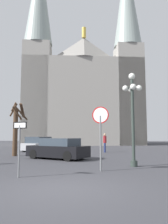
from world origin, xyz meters
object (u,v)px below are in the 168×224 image
at_px(one_way_arrow_sign, 20,141).
at_px(parked_car_far_black, 58,149).
at_px(cathedral, 83,85).
at_px(pedestrian_walking, 105,141).
at_px(street_lamp, 133,108).
at_px(parked_car_near_silver, 39,144).
at_px(stop_sign, 100,125).
at_px(bare_tree, 16,128).

relative_size(one_way_arrow_sign, parked_car_far_black, 0.46).
height_order(cathedral, pedestrian_walking, cathedral).
distance_m(street_lamp, parked_car_far_black, 6.18).
relative_size(street_lamp, parked_car_far_black, 1.07).
bearing_deg(cathedral, parked_car_far_black, -88.91).
bearing_deg(parked_car_near_silver, stop_sign, -62.91).
bearing_deg(bare_tree, one_way_arrow_sign, -67.26).
distance_m(bare_tree, pedestrian_walking, 8.33).
xyz_separation_m(stop_sign, one_way_arrow_sign, (-3.10, -1.77, -0.66)).
distance_m(stop_sign, bare_tree, 9.59).
distance_m(cathedral, one_way_arrow_sign, 32.14).
relative_size(stop_sign, pedestrian_walking, 1.63).
height_order(one_way_arrow_sign, street_lamp, street_lamp).
relative_size(cathedral, stop_sign, 12.31).
xyz_separation_m(cathedral, bare_tree, (-3.32, -22.13, -8.54)).
relative_size(street_lamp, pedestrian_walking, 2.75).
height_order(street_lamp, parked_car_near_silver, street_lamp).
bearing_deg(street_lamp, parked_car_far_black, 143.87).
relative_size(one_way_arrow_sign, pedestrian_walking, 1.18).
bearing_deg(stop_sign, bare_tree, 134.44).
bearing_deg(cathedral, bare_tree, -98.54).
xyz_separation_m(cathedral, parked_car_near_silver, (-3.09, -16.31, -10.05)).
distance_m(parked_car_near_silver, pedestrian_walking, 6.96).
height_order(bare_tree, parked_car_far_black, bare_tree).
xyz_separation_m(cathedral, stop_sign, (3.39, -28.98, -8.70)).
bearing_deg(street_lamp, cathedral, 100.48).
xyz_separation_m(stop_sign, parked_car_far_black, (-2.93, 4.94, -1.37)).
xyz_separation_m(one_way_arrow_sign, pedestrian_walking, (3.41, 12.96, -0.28)).
bearing_deg(bare_tree, pedestrian_walking, 31.73).
bearing_deg(one_way_arrow_sign, parked_car_far_black, 88.56).
xyz_separation_m(cathedral, pedestrian_walking, (3.70, -17.79, -9.65)).
bearing_deg(stop_sign, parked_car_near_silver, 117.09).
bearing_deg(cathedral, one_way_arrow_sign, -89.46).
bearing_deg(bare_tree, cathedral, 81.46).
bearing_deg(pedestrian_walking, bare_tree, -148.27).
xyz_separation_m(parked_car_near_silver, parked_car_far_black, (3.55, -7.73, -0.02)).
relative_size(parked_car_near_silver, parked_car_far_black, 1.08).
relative_size(cathedral, parked_car_far_black, 7.84).
bearing_deg(stop_sign, one_way_arrow_sign, -150.32).
relative_size(bare_tree, parked_car_far_black, 0.94).
relative_size(stop_sign, street_lamp, 0.59).
relative_size(bare_tree, parked_car_near_silver, 0.87).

